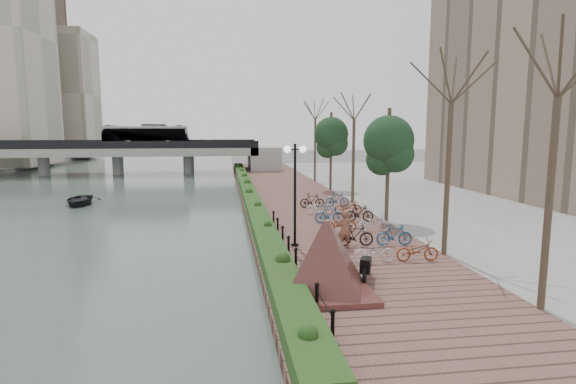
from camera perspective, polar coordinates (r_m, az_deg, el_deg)
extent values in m
plane|color=#59595B|center=(16.68, -3.32, -12.40)|extent=(220.00, 220.00, 0.00)
cube|color=#485A4F|center=(43.25, -26.48, -0.59)|extent=(30.00, 130.00, 0.02)
cube|color=brown|center=(33.96, 0.97, -1.46)|extent=(8.00, 75.00, 0.50)
cube|color=gray|center=(39.71, 24.42, -0.80)|extent=(24.00, 75.00, 0.50)
cube|color=#183C16|center=(35.99, -5.01, -0.07)|extent=(1.10, 56.00, 0.60)
cylinder|color=black|center=(11.98, 5.70, -16.47)|extent=(0.10, 0.10, 0.70)
cylinder|color=black|center=(13.78, 3.68, -13.10)|extent=(0.10, 0.10, 0.70)
cylinder|color=black|center=(15.63, 2.17, -10.51)|extent=(0.10, 0.10, 0.70)
cylinder|color=black|center=(17.51, 1.00, -8.46)|extent=(0.10, 0.10, 0.70)
cylinder|color=black|center=(19.42, 0.07, -6.81)|extent=(0.10, 0.10, 0.70)
cylinder|color=black|center=(21.34, -0.69, -5.46)|extent=(0.10, 0.10, 0.70)
cylinder|color=black|center=(23.28, -1.32, -4.33)|extent=(0.10, 0.10, 0.70)
cylinder|color=black|center=(25.22, -1.85, -3.37)|extent=(0.10, 0.10, 0.70)
cube|color=#4C2220|center=(15.03, 4.80, -12.37)|extent=(2.93, 2.93, 0.17)
pyramid|color=#4C2220|center=(14.65, 4.85, -7.94)|extent=(4.39, 4.39, 2.24)
cylinder|color=black|center=(20.31, 0.89, -0.44)|extent=(0.12, 0.12, 4.67)
cylinder|color=black|center=(20.11, 0.90, 5.44)|extent=(0.70, 0.06, 0.06)
sphere|color=white|center=(20.06, -0.09, 5.44)|extent=(0.32, 0.32, 0.32)
sphere|color=white|center=(20.17, 1.89, 5.45)|extent=(0.32, 0.32, 0.32)
imported|color=brown|center=(20.32, 7.16, -4.74)|extent=(0.66, 0.46, 1.71)
imported|color=silver|center=(18.41, 10.88, -7.46)|extent=(0.60, 1.71, 0.90)
imported|color=black|center=(20.80, 8.56, -5.48)|extent=(0.47, 1.66, 1.00)
imported|color=maroon|center=(23.25, 6.74, -4.14)|extent=(0.60, 1.71, 0.90)
imported|color=navy|center=(25.71, 5.27, -2.84)|extent=(0.47, 1.66, 1.00)
imported|color=silver|center=(28.22, 4.06, -1.97)|extent=(0.60, 1.71, 0.90)
imported|color=black|center=(30.72, 3.05, -1.05)|extent=(0.47, 1.66, 1.00)
imported|color=maroon|center=(19.06, 16.04, -7.10)|extent=(0.60, 1.71, 0.90)
imported|color=navy|center=(21.38, 13.21, -5.24)|extent=(0.47, 1.66, 1.00)
imported|color=silver|center=(23.77, 10.95, -3.97)|extent=(0.60, 1.71, 0.90)
imported|color=black|center=(26.18, 9.11, -2.72)|extent=(0.47, 1.66, 1.00)
imported|color=maroon|center=(28.64, 7.58, -1.87)|extent=(0.60, 1.71, 0.90)
imported|color=navy|center=(31.11, 6.30, -0.98)|extent=(0.47, 1.66, 1.00)
cube|color=gray|center=(62.20, -20.87, 4.84)|extent=(36.00, 8.00, 1.00)
cube|color=black|center=(58.36, -21.76, 5.56)|extent=(36.00, 0.15, 0.90)
cube|color=black|center=(65.97, -20.16, 5.85)|extent=(36.00, 0.15, 0.90)
cylinder|color=gray|center=(64.88, -28.57, 2.95)|extent=(1.40, 1.40, 2.50)
cylinder|color=gray|center=(62.30, -20.79, 3.24)|extent=(1.40, 1.40, 2.50)
cylinder|color=gray|center=(60.95, -12.50, 3.47)|extent=(1.40, 1.40, 2.50)
imported|color=silver|center=(61.42, -17.53, 6.83)|extent=(2.52, 10.77, 3.00)
imported|color=black|center=(38.26, -24.96, -0.89)|extent=(2.96, 3.99, 0.79)
cube|color=#4A3A30|center=(96.38, -32.62, 13.09)|extent=(18.00, 16.00, 32.00)
cube|color=#BCAD9C|center=(100.95, -26.86, 10.90)|extent=(12.00, 12.00, 24.00)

